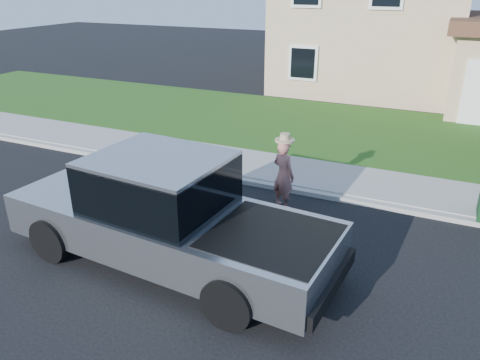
# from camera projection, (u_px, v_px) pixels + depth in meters

# --- Properties ---
(ground) EXTENTS (80.00, 80.00, 0.00)m
(ground) POSITION_uv_depth(u_px,v_px,m) (220.00, 241.00, 9.64)
(ground) COLOR black
(ground) RESTS_ON ground
(curb) EXTENTS (40.00, 0.20, 0.12)m
(curb) POSITION_uv_depth(u_px,v_px,m) (308.00, 193.00, 11.66)
(curb) COLOR gray
(curb) RESTS_ON ground
(sidewalk) EXTENTS (40.00, 2.00, 0.15)m
(sidewalk) POSITION_uv_depth(u_px,v_px,m) (320.00, 176.00, 12.58)
(sidewalk) COLOR gray
(sidewalk) RESTS_ON ground
(lawn) EXTENTS (40.00, 7.00, 0.10)m
(lawn) POSITION_uv_depth(u_px,v_px,m) (355.00, 131.00, 16.35)
(lawn) COLOR #254F16
(lawn) RESTS_ON ground
(house) EXTENTS (14.00, 11.30, 6.85)m
(house) POSITION_uv_depth(u_px,v_px,m) (403.00, 21.00, 21.58)
(house) COLOR tan
(house) RESTS_ON ground
(pickup_truck) EXTENTS (6.56, 2.72, 2.11)m
(pickup_truck) POSITION_uv_depth(u_px,v_px,m) (167.00, 216.00, 8.55)
(pickup_truck) COLOR black
(pickup_truck) RESTS_ON ground
(woman) EXTENTS (0.71, 0.61, 1.82)m
(woman) POSITION_uv_depth(u_px,v_px,m) (283.00, 173.00, 10.72)
(woman) COLOR #B96F65
(woman) RESTS_ON ground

